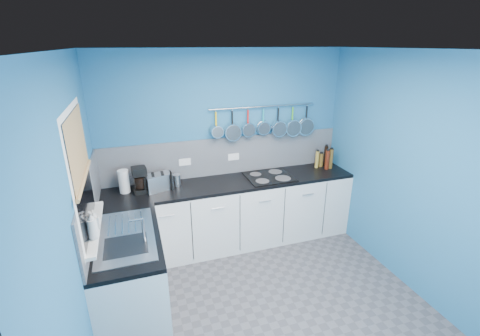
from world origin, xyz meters
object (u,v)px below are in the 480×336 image
soap_bottle_a (92,225)px  coffee_maker (140,180)px  paper_towel (124,181)px  canister (177,180)px  soap_bottle_b (94,219)px  toaster (158,182)px  hob (269,177)px

soap_bottle_a → coffee_maker: bearing=70.3°
paper_towel → coffee_maker: bearing=-15.7°
paper_towel → canister: size_ratio=1.97×
soap_bottle_b → toaster: 1.17m
soap_bottle_b → toaster: size_ratio=0.56×
coffee_maker → toaster: 0.21m
coffee_maker → hob: coffee_maker is taller
toaster → canister: toaster is taller
hob → paper_towel: bearing=176.7°
toaster → hob: bearing=-19.6°
paper_towel → soap_bottle_a: bearing=-100.9°
soap_bottle_b → hob: soap_bottle_b is taller
canister → paper_towel: bearing=-178.7°
paper_towel → coffee_maker: (0.18, -0.05, 0.01)m
soap_bottle_b → hob: 2.24m
soap_bottle_b → hob: bearing=24.8°
soap_bottle_b → paper_towel: 1.07m
toaster → canister: size_ratio=2.19×
soap_bottle_a → paper_towel: soap_bottle_a is taller
toaster → hob: size_ratio=0.52×
soap_bottle_a → hob: 2.32m
paper_towel → hob: size_ratio=0.46×
toaster → hob: (1.41, -0.05, -0.09)m
hob → coffee_maker: bearing=178.1°
soap_bottle_b → toaster: soap_bottle_b is taller
canister → hob: (1.19, -0.12, -0.06)m
paper_towel → coffee_maker: coffee_maker is taller
soap_bottle_b → canister: soap_bottle_b is taller
soap_bottle_b → canister: 1.36m
coffee_maker → canister: size_ratio=2.16×
toaster → canister: (0.23, 0.07, -0.03)m
canister → toaster: bearing=-163.9°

